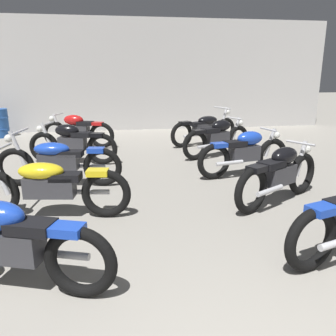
% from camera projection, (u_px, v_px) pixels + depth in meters
% --- Properties ---
extents(back_wall, '(13.36, 0.24, 3.60)m').
position_uv_depth(back_wall, '(134.00, 75.00, 11.53)').
color(back_wall, '#BCBAB7').
rests_on(back_wall, ground).
extents(motorcycle_left_row_1, '(1.90, 0.78, 0.88)m').
position_uv_depth(motorcycle_left_row_1, '(10.00, 243.00, 3.08)').
color(motorcycle_left_row_1, black).
rests_on(motorcycle_left_row_1, ground).
extents(motorcycle_left_row_2, '(2.16, 0.68, 0.97)m').
position_uv_depth(motorcycle_left_row_2, '(49.00, 185.00, 4.65)').
color(motorcycle_left_row_2, black).
rests_on(motorcycle_left_row_2, ground).
extents(motorcycle_left_row_3, '(2.16, 0.68, 0.97)m').
position_uv_depth(motorcycle_left_row_3, '(58.00, 160.00, 5.96)').
color(motorcycle_left_row_3, black).
rests_on(motorcycle_left_row_3, ground).
extents(motorcycle_left_row_4, '(1.92, 0.71, 0.88)m').
position_uv_depth(motorcycle_left_row_4, '(72.00, 142.00, 7.44)').
color(motorcycle_left_row_4, black).
rests_on(motorcycle_left_row_4, ground).
extents(motorcycle_left_row_5, '(1.89, 0.79, 0.88)m').
position_uv_depth(motorcycle_left_row_5, '(77.00, 130.00, 9.04)').
color(motorcycle_left_row_5, black).
rests_on(motorcycle_left_row_5, ground).
extents(motorcycle_right_row_2, '(1.76, 1.09, 0.88)m').
position_uv_depth(motorcycle_right_row_2, '(280.00, 173.00, 5.18)').
color(motorcycle_right_row_2, black).
rests_on(motorcycle_right_row_2, ground).
extents(motorcycle_right_row_3, '(1.95, 0.66, 0.88)m').
position_uv_depth(motorcycle_right_row_3, '(245.00, 152.00, 6.56)').
color(motorcycle_right_row_3, black).
rests_on(motorcycle_right_row_3, ground).
extents(motorcycle_right_row_4, '(1.84, 0.90, 0.88)m').
position_uv_depth(motorcycle_right_row_4, '(218.00, 137.00, 8.06)').
color(motorcycle_right_row_4, black).
rests_on(motorcycle_right_row_4, ground).
extents(motorcycle_right_row_5, '(2.03, 1.04, 0.97)m').
position_uv_depth(motorcycle_right_row_5, '(205.00, 128.00, 9.40)').
color(motorcycle_right_row_5, black).
rests_on(motorcycle_right_row_5, ground).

